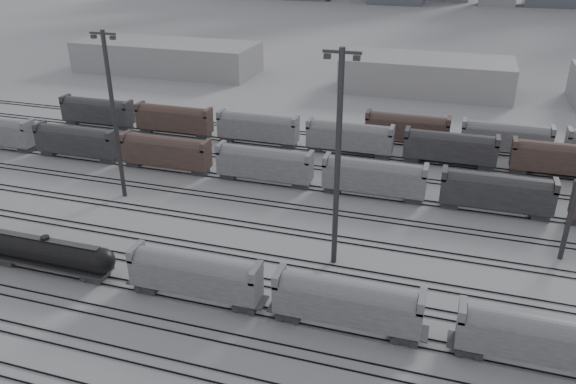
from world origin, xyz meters
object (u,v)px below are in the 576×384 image
(tank_car_b, at_px, (48,252))
(hopper_car_c, at_px, (540,338))
(hopper_car_a, at_px, (195,274))
(hopper_car_b, at_px, (347,302))
(light_mast_c, at_px, (338,157))

(tank_car_b, xyz_separation_m, hopper_car_c, (52.23, 0.00, 0.67))
(tank_car_b, relative_size, hopper_car_c, 1.22)
(hopper_car_a, xyz_separation_m, hopper_car_b, (16.27, 0.00, 0.05))
(tank_car_b, height_order, light_mast_c, light_mast_c)
(hopper_car_a, distance_m, hopper_car_b, 16.27)
(hopper_car_b, height_order, hopper_car_c, hopper_car_b)
(tank_car_b, relative_size, hopper_car_a, 1.21)
(light_mast_c, bearing_deg, hopper_car_a, -136.58)
(hopper_car_b, bearing_deg, hopper_car_c, 0.00)
(hopper_car_b, distance_m, light_mast_c, 15.95)
(tank_car_b, distance_m, hopper_car_c, 52.24)
(tank_car_b, xyz_separation_m, light_mast_c, (30.88, 11.63, 10.91))
(tank_car_b, bearing_deg, light_mast_c, 20.64)
(hopper_car_a, distance_m, light_mast_c, 19.76)
(tank_car_b, height_order, hopper_car_c, hopper_car_c)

